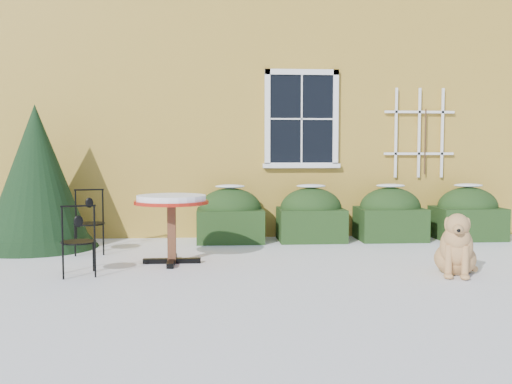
{
  "coord_description": "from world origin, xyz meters",
  "views": [
    {
      "loc": [
        -0.54,
        -6.48,
        1.42
      ],
      "look_at": [
        0.0,
        1.0,
        0.9
      ],
      "focal_mm": 40.0,
      "sensor_mm": 36.0,
      "label": 1
    }
  ],
  "objects": [
    {
      "name": "patio_chair_near",
      "position": [
        -2.11,
        0.13,
        0.42
      ],
      "size": [
        0.45,
        0.45,
        0.83
      ],
      "rotation": [
        0.0,
        0.0,
        3.41
      ],
      "color": "black",
      "rests_on": "ground"
    },
    {
      "name": "ground",
      "position": [
        0.0,
        0.0,
        0.0
      ],
      "size": [
        80.0,
        80.0,
        0.0
      ],
      "primitive_type": "plane",
      "color": "white",
      "rests_on": "ground"
    },
    {
      "name": "patio_chair_far",
      "position": [
        -2.31,
        1.66,
        0.45
      ],
      "size": [
        0.47,
        0.46,
        0.9
      ],
      "rotation": [
        0.0,
        0.0,
        0.19
      ],
      "color": "black",
      "rests_on": "ground"
    },
    {
      "name": "hedge_row",
      "position": [
        1.65,
        2.55,
        0.4
      ],
      "size": [
        4.95,
        0.8,
        0.91
      ],
      "color": "black",
      "rests_on": "ground"
    },
    {
      "name": "dog",
      "position": [
        2.23,
        -0.16,
        0.3
      ],
      "size": [
        0.63,
        0.81,
        0.76
      ],
      "rotation": [
        0.0,
        0.0,
        -0.35
      ],
      "color": "tan",
      "rests_on": "ground"
    },
    {
      "name": "bistro_table",
      "position": [
        -1.1,
        0.81,
        0.73
      ],
      "size": [
        0.95,
        0.95,
        0.88
      ],
      "rotation": [
        0.0,
        0.0,
        -0.08
      ],
      "color": "black",
      "rests_on": "ground"
    },
    {
      "name": "evergreen_shrub",
      "position": [
        -3.17,
        2.15,
        0.86
      ],
      "size": [
        1.76,
        1.76,
        2.13
      ],
      "rotation": [
        0.0,
        0.0,
        -0.16
      ],
      "color": "black",
      "rests_on": "ground"
    },
    {
      "name": "house",
      "position": [
        0.0,
        7.0,
        3.22
      ],
      "size": [
        12.4,
        8.4,
        6.4
      ],
      "color": "gold",
      "rests_on": "ground"
    }
  ]
}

